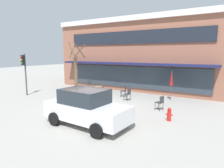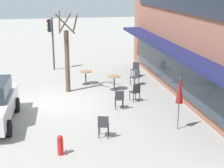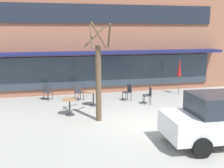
% 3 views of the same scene
% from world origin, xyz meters
% --- Properties ---
extents(ground_plane, '(80.00, 80.00, 0.00)m').
position_xyz_m(ground_plane, '(0.00, 0.00, 0.00)').
color(ground_plane, '#9E9B93').
extents(building_facade, '(16.48, 9.10, 6.65)m').
position_xyz_m(building_facade, '(0.00, 9.96, 3.33)').
color(building_facade, '#935B47').
rests_on(building_facade, ground).
extents(cafe_table_near_wall, '(0.70, 0.70, 0.76)m').
position_xyz_m(cafe_table_near_wall, '(-1.59, 3.17, 0.52)').
color(cafe_table_near_wall, '#333338').
rests_on(cafe_table_near_wall, ground).
extents(cafe_table_streetside, '(0.70, 0.70, 0.76)m').
position_xyz_m(cafe_table_streetside, '(-2.93, 1.79, 0.52)').
color(cafe_table_streetside, '#333338').
rests_on(cafe_table_streetside, ground).
extents(patio_umbrella_green_folded, '(0.28, 0.28, 2.20)m').
position_xyz_m(patio_umbrella_green_folded, '(3.93, 4.60, 1.63)').
color(patio_umbrella_green_folded, '#4C4C51').
rests_on(patio_umbrella_green_folded, ground).
extents(cafe_chair_0, '(0.50, 0.50, 0.89)m').
position_xyz_m(cafe_chair_0, '(0.47, 3.79, 0.53)').
color(cafe_chair_0, '#333338').
rests_on(cafe_chair_0, ground).
extents(cafe_chair_1, '(0.56, 0.56, 0.89)m').
position_xyz_m(cafe_chair_1, '(-3.91, 4.95, 0.53)').
color(cafe_chair_1, '#333338').
rests_on(cafe_chair_1, ground).
extents(cafe_chair_2, '(0.49, 0.49, 0.89)m').
position_xyz_m(cafe_chair_2, '(4.12, 1.59, 0.53)').
color(cafe_chair_2, '#333338').
rests_on(cafe_chair_2, ground).
extents(cafe_chair_3, '(0.45, 0.45, 0.89)m').
position_xyz_m(cafe_chair_3, '(1.30, 2.81, 0.53)').
color(cafe_chair_3, '#333338').
rests_on(cafe_chair_3, ground).
extents(cafe_chair_4, '(0.53, 0.53, 0.89)m').
position_xyz_m(cafe_chair_4, '(-2.19, 4.51, 0.53)').
color(cafe_chair_4, '#333338').
rests_on(cafe_chair_4, ground).
extents(parked_sedan, '(4.29, 2.19, 1.76)m').
position_xyz_m(parked_sedan, '(1.93, -2.73, 0.88)').
color(parked_sedan, silver).
rests_on(parked_sedan, ground).
extents(street_tree, '(1.13, 1.13, 4.20)m').
position_xyz_m(street_tree, '(-1.77, 0.72, 1.91)').
color(street_tree, brown).
rests_on(street_tree, ground).
extents(traffic_light_pole, '(0.26, 0.44, 3.40)m').
position_xyz_m(traffic_light_pole, '(-6.70, 0.05, 2.30)').
color(traffic_light_pole, '#47474C').
rests_on(traffic_light_pole, ground).
extents(fire_hydrant, '(0.36, 0.20, 0.71)m').
position_xyz_m(fire_hydrant, '(5.13, -0.06, 0.35)').
color(fire_hydrant, red).
rests_on(fire_hydrant, ground).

